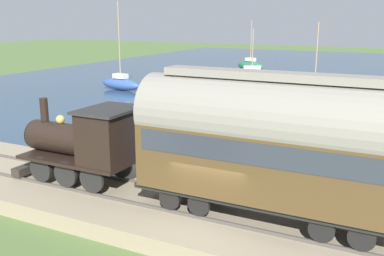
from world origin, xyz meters
The scene contains 12 objects.
ground_plane centered at (0.00, 0.00, 0.00)m, with size 200.00×200.00×0.00m, color #516B38.
harbor_water centered at (43.46, 0.00, 0.00)m, with size 80.00×80.00×0.01m.
rail_embankment centered at (0.43, 0.00, 0.30)m, with size 5.46×56.00×0.71m.
steam_locomotive centered at (0.43, 5.55, 2.38)m, with size 2.40×5.13×3.13m.
passenger_coach centered at (0.43, -1.57, 3.27)m, with size 2.45×8.64×4.68m.
sailboat_blue centered at (23.13, 20.37, 0.67)m, with size 1.93×4.83×8.40m.
sailboat_white centered at (23.55, 1.82, 0.65)m, with size 2.78×4.91×6.60m.
sailboat_green centered at (43.78, 14.40, 0.73)m, with size 2.81×4.40×6.58m.
sailboat_black centered at (33.04, 10.40, 0.79)m, with size 3.01×6.01×5.77m.
rowboat_off_pier centered at (6.93, -2.73, 0.18)m, with size 2.26×2.36×0.35m.
rowboat_near_shore centered at (12.55, 7.05, 0.18)m, with size 1.33×2.33×0.35m.
rowboat_far_out centered at (7.56, 10.23, 0.18)m, with size 1.41×2.51×0.34m.
Camera 1 is at (-12.55, -5.49, 6.98)m, focal length 42.00 mm.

